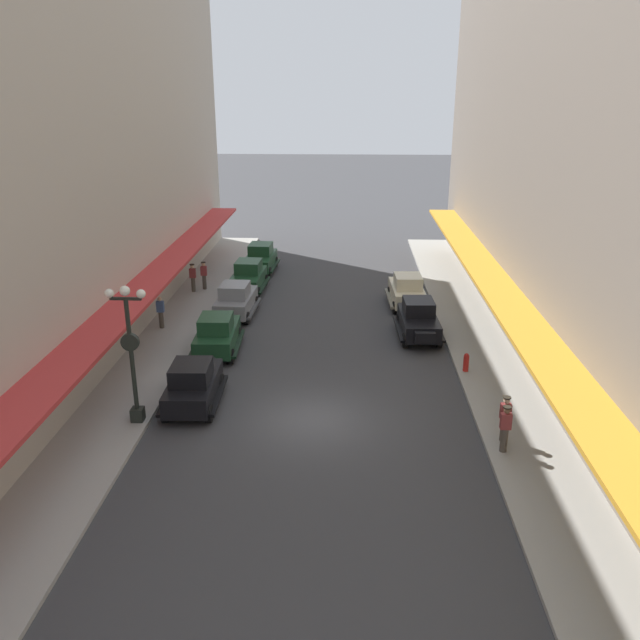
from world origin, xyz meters
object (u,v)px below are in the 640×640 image
at_px(parked_car_3, 260,258).
at_px(pedestrian_4, 204,275).
at_px(lamp_post_with_clock, 131,349).
at_px(fire_hydrant, 466,362).
at_px(parked_car_6, 419,319).
at_px(parked_car_2, 236,299).
at_px(parked_car_1, 217,333).
at_px(pedestrian_1, 193,277).
at_px(pedestrian_0, 161,312).
at_px(parked_car_4, 407,290).
at_px(pedestrian_3, 505,418).
at_px(pedestrian_2, 505,428).
at_px(parked_car_0, 193,383).
at_px(parked_car_5, 248,276).

distance_m(parked_car_3, pedestrian_4, 5.41).
relative_size(lamp_post_with_clock, fire_hydrant, 6.29).
bearing_deg(parked_car_6, parked_car_2, 163.84).
height_order(parked_car_1, pedestrian_4, parked_car_1).
bearing_deg(pedestrian_4, parked_car_2, -58.65).
xyz_separation_m(parked_car_3, pedestrian_1, (-3.35, -5.16, 0.07)).
bearing_deg(parked_car_1, pedestrian_0, 141.24).
relative_size(parked_car_1, pedestrian_1, 2.58).
height_order(parked_car_2, parked_car_4, same).
relative_size(parked_car_3, pedestrian_0, 2.63).
distance_m(pedestrian_1, pedestrian_3, 22.32).
bearing_deg(pedestrian_2, parked_car_3, 116.08).
relative_size(parked_car_6, fire_hydrant, 5.25).
bearing_deg(parked_car_0, pedestrian_4, 100.36).
relative_size(parked_car_0, pedestrian_0, 2.62).
bearing_deg(parked_car_3, pedestrian_3, -62.89).
bearing_deg(parked_car_0, pedestrian_1, 102.85).
distance_m(parked_car_3, pedestrian_0, 11.95).
xyz_separation_m(parked_car_5, fire_hydrant, (11.11, -11.65, -0.38)).
height_order(parked_car_5, pedestrian_4, parked_car_5).
xyz_separation_m(lamp_post_with_clock, pedestrian_3, (13.06, -0.88, -1.97)).
distance_m(parked_car_2, fire_hydrant, 13.24).
relative_size(parked_car_2, lamp_post_with_clock, 0.83).
distance_m(parked_car_3, pedestrian_3, 24.74).
bearing_deg(pedestrian_0, parked_car_0, -66.76).
bearing_deg(parked_car_1, parked_car_5, 89.83).
distance_m(parked_car_1, pedestrian_1, 9.51).
relative_size(parked_car_0, lamp_post_with_clock, 0.83).
relative_size(parked_car_4, pedestrian_4, 2.58).
height_order(parked_car_6, pedestrian_2, parked_car_6).
xyz_separation_m(parked_car_0, pedestrian_3, (11.34, -2.47, 0.07)).
distance_m(parked_car_0, parked_car_4, 15.70).
height_order(parked_car_6, pedestrian_4, parked_car_6).
xyz_separation_m(parked_car_3, pedestrian_4, (-2.80, -4.63, 0.07)).
relative_size(lamp_post_with_clock, pedestrian_0, 3.15).
bearing_deg(pedestrian_4, pedestrian_0, -96.47).
relative_size(parked_car_0, pedestrian_3, 2.58).
xyz_separation_m(parked_car_1, fire_hydrant, (11.14, -2.02, -0.38)).
bearing_deg(pedestrian_0, fire_hydrant, -18.07).
bearing_deg(parked_car_1, lamp_post_with_clock, -102.91).
distance_m(parked_car_5, fire_hydrant, 16.11).
bearing_deg(lamp_post_with_clock, parked_car_5, 84.38).
bearing_deg(pedestrian_3, parked_car_5, 123.10).
relative_size(parked_car_3, pedestrian_4, 2.59).
xyz_separation_m(parked_car_1, pedestrian_3, (11.46, -7.90, 0.07)).
distance_m(parked_car_1, pedestrian_3, 13.91).
distance_m(parked_car_0, pedestrian_1, 14.76).
xyz_separation_m(parked_car_5, parked_car_6, (9.50, -7.22, 0.00)).
relative_size(parked_car_4, parked_car_5, 1.00).
xyz_separation_m(pedestrian_0, pedestrian_2, (14.69, -11.32, 0.02)).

